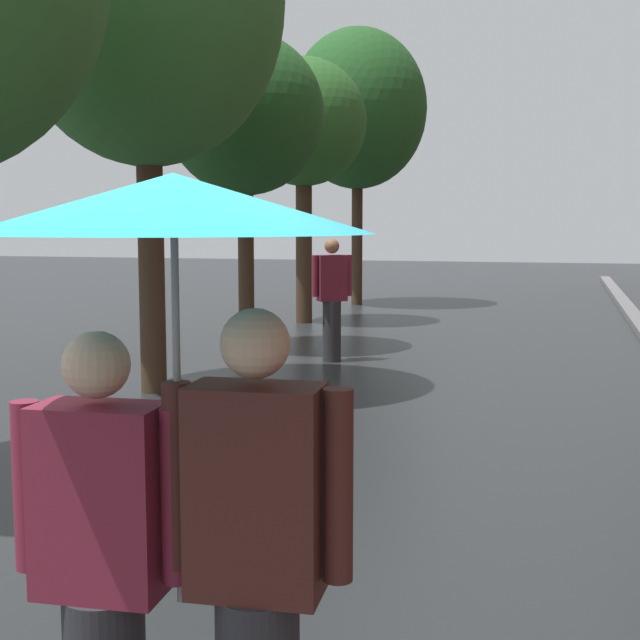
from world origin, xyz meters
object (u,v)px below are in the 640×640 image
at_px(street_tree_1, 146,3).
at_px(street_tree_3, 304,124).
at_px(street_tree_4, 358,109).
at_px(couple_under_umbrella, 177,397).
at_px(pedestrian_walking_midground, 332,296).
at_px(street_tree_2, 245,116).

bearing_deg(street_tree_1, street_tree_3, 92.14).
relative_size(street_tree_4, couple_under_umbrella, 3.01).
relative_size(couple_under_umbrella, pedestrian_walking_midground, 1.23).
height_order(street_tree_3, couple_under_umbrella, street_tree_3).
distance_m(street_tree_4, couple_under_umbrella, 18.45).
height_order(street_tree_3, pedestrian_walking_midground, street_tree_3).
distance_m(street_tree_1, street_tree_4, 11.04).
distance_m(street_tree_2, street_tree_3, 3.63).
height_order(street_tree_2, couple_under_umbrella, street_tree_2).
relative_size(street_tree_3, couple_under_umbrella, 2.38).
bearing_deg(street_tree_2, pedestrian_walking_midground, -27.83).
relative_size(street_tree_3, pedestrian_walking_midground, 2.92).
xyz_separation_m(street_tree_2, street_tree_4, (0.04, 7.49, 0.98)).
relative_size(street_tree_1, street_tree_4, 0.97).
bearing_deg(pedestrian_walking_midground, couple_under_umbrella, -78.30).
height_order(street_tree_1, pedestrian_walking_midground, street_tree_1).
xyz_separation_m(street_tree_1, couple_under_umbrella, (3.41, -6.81, -2.93)).
height_order(couple_under_umbrella, pedestrian_walking_midground, couple_under_umbrella).
height_order(street_tree_4, couple_under_umbrella, street_tree_4).
bearing_deg(street_tree_3, street_tree_4, 87.45).
bearing_deg(street_tree_4, street_tree_1, -89.50).
bearing_deg(street_tree_1, street_tree_2, 92.27).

